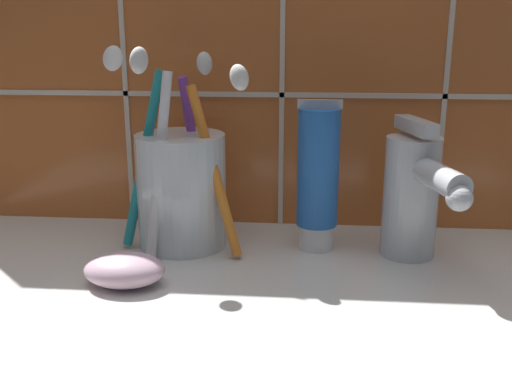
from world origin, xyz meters
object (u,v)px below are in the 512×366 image
(sink_faucet, at_px, (415,192))
(soap_bar, at_px, (125,270))
(toothbrush_cup, at_px, (181,186))
(toothpaste_tube, at_px, (318,177))

(sink_faucet, bearing_deg, soap_bar, -86.58)
(toothbrush_cup, distance_m, soap_bar, 0.11)
(toothpaste_tube, xyz_separation_m, soap_bar, (-0.16, -0.09, -0.06))
(toothbrush_cup, xyz_separation_m, soap_bar, (-0.03, -0.09, -0.04))
(toothpaste_tube, xyz_separation_m, sink_faucet, (0.09, -0.02, -0.01))
(toothbrush_cup, xyz_separation_m, toothpaste_tube, (0.13, 0.00, 0.01))
(sink_faucet, height_order, soap_bar, sink_faucet)
(toothpaste_tube, bearing_deg, toothbrush_cup, -179.58)
(toothbrush_cup, height_order, toothpaste_tube, toothbrush_cup)
(soap_bar, bearing_deg, sink_faucet, 18.24)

